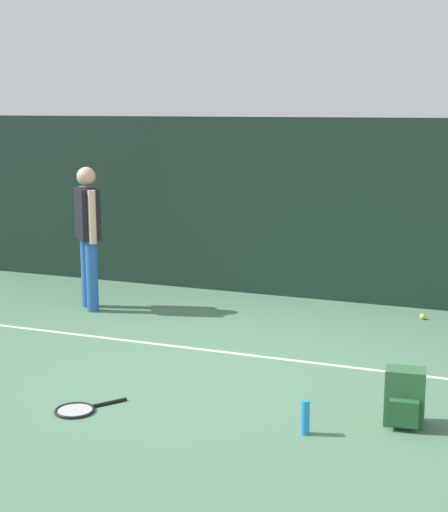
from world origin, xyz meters
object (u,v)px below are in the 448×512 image
Objects in this scene: tennis_racket at (78,410)px; backpack at (405,399)px; tennis_ball_near_player at (423,317)px; tennis_player at (88,229)px; water_bottle at (305,417)px.

tennis_racket is 2.56m from backpack.
tennis_ball_near_player is (-0.23, 3.09, -0.18)m from backpack.
backpack is (4.02, -2.16, -0.76)m from tennis_player.
backpack reaches higher than water_bottle.
tennis_ball_near_player is at bearing 82.96° from water_bottle.
tennis_ball_near_player is 3.55m from water_bottle.
tennis_racket is at bearing -171.11° from backpack.
tennis_player is at bearing -166.15° from tennis_ball_near_player.
tennis_ball_near_player is 0.25× the size of water_bottle.
backpack is 0.80m from water_bottle.
tennis_ball_near_player is (2.24, 3.75, 0.02)m from tennis_racket.
tennis_racket is 2.28× the size of water_bottle.
tennis_ball_near_player reaches higher than tennis_racket.
tennis_player reaches higher than tennis_ball_near_player.
tennis_player reaches higher than tennis_racket.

